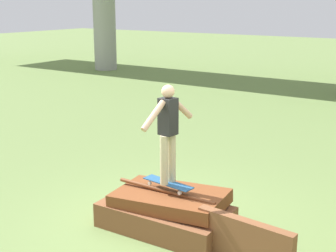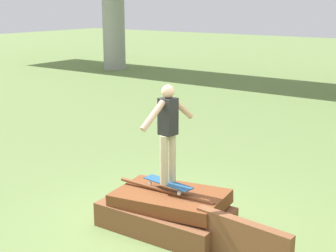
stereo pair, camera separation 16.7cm
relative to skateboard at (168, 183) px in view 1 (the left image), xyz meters
name	(u,v)px [view 1 (the left image)]	position (x,y,z in m)	size (l,w,h in m)	color
ground_plane	(165,228)	(-0.01, -0.06, -0.71)	(80.00, 80.00, 0.00)	olive
scrap_pile	(167,211)	(0.00, -0.04, -0.43)	(1.95, 1.18, 0.63)	brown
scrap_plank_loose	(244,242)	(1.39, -0.33, -0.39)	(1.36, 0.25, 0.63)	brown
skateboard	(168,183)	(0.00, 0.00, 0.00)	(0.85, 0.29, 0.09)	#23517F
skater	(168,128)	(0.00, 0.00, 0.84)	(0.24, 1.08, 1.46)	#C6B78E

